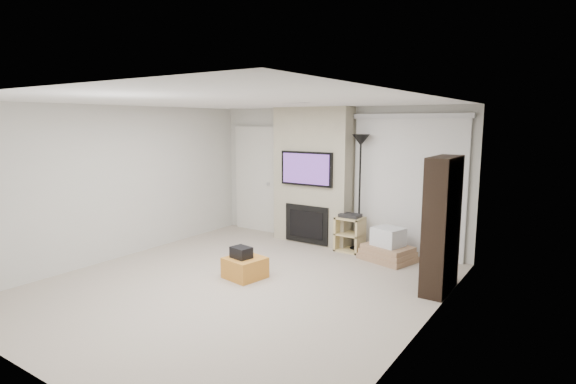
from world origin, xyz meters
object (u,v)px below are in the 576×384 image
Objects in this scene: ottoman at (245,268)px; floor_lamp at (360,160)px; av_stand at (350,231)px; box_stack at (388,248)px; bookshelf at (442,225)px.

ottoman is 2.76m from floor_lamp.
floor_lamp reaches higher than av_stand.
box_stack reaches higher than ottoman.
floor_lamp reaches higher than bookshelf.
floor_lamp is 1.56m from box_stack.
ottoman is 2.79m from bookshelf.
ottoman is 2.20m from av_stand.
ottoman is 0.28× the size of bookshelf.
bookshelf is at bearing -34.28° from floor_lamp.
floor_lamp is at bearing 156.76° from box_stack.
box_stack is (1.41, 1.94, 0.06)m from ottoman.
bookshelf reaches higher than av_stand.
floor_lamp is 2.14× the size of box_stack.
bookshelf is (1.72, -1.17, -0.70)m from floor_lamp.
bookshelf is (2.47, 1.05, 0.75)m from ottoman.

